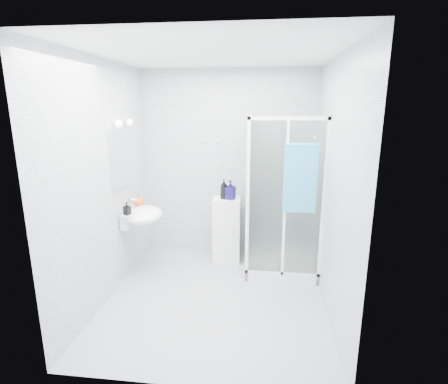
# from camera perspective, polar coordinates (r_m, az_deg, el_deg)

# --- Properties ---
(room) EXTENTS (2.40, 2.60, 2.60)m
(room) POSITION_cam_1_polar(r_m,az_deg,el_deg) (3.64, -1.44, 0.98)
(room) COLOR silver
(room) RESTS_ON ground
(shower_enclosure) EXTENTS (0.90, 0.95, 2.00)m
(shower_enclosure) POSITION_cam_1_polar(r_m,az_deg,el_deg) (4.59, 8.39, -7.49)
(shower_enclosure) COLOR white
(shower_enclosure) RESTS_ON ground
(wall_basin) EXTENTS (0.46, 0.56, 0.35)m
(wall_basin) POSITION_cam_1_polar(r_m,az_deg,el_deg) (4.43, -13.28, -3.73)
(wall_basin) COLOR white
(wall_basin) RESTS_ON ground
(mirror) EXTENTS (0.02, 0.60, 0.70)m
(mirror) POSITION_cam_1_polar(r_m,az_deg,el_deg) (4.35, -16.28, 5.27)
(mirror) COLOR white
(mirror) RESTS_ON room
(vanity_lights) EXTENTS (0.10, 0.40, 0.08)m
(vanity_lights) POSITION_cam_1_polar(r_m,az_deg,el_deg) (4.29, -16.05, 10.82)
(vanity_lights) COLOR silver
(vanity_lights) RESTS_ON room
(wall_hooks) EXTENTS (0.23, 0.06, 0.03)m
(wall_hooks) POSITION_cam_1_polar(r_m,az_deg,el_deg) (4.85, -2.27, 8.10)
(wall_hooks) COLOR silver
(wall_hooks) RESTS_ON room
(storage_cabinet) EXTENTS (0.39, 0.40, 0.89)m
(storage_cabinet) POSITION_cam_1_polar(r_m,az_deg,el_deg) (4.85, 0.41, -6.16)
(storage_cabinet) COLOR white
(storage_cabinet) RESTS_ON ground
(hand_towel) EXTENTS (0.37, 0.05, 0.78)m
(hand_towel) POSITION_cam_1_polar(r_m,az_deg,el_deg) (3.97, 12.34, 2.45)
(hand_towel) COLOR teal
(hand_towel) RESTS_ON shower_enclosure
(shampoo_bottle_a) EXTENTS (0.12, 0.12, 0.27)m
(shampoo_bottle_a) POSITION_cam_1_polar(r_m,az_deg,el_deg) (4.68, -0.01, 0.50)
(shampoo_bottle_a) COLOR black
(shampoo_bottle_a) RESTS_ON storage_cabinet
(shampoo_bottle_b) EXTENTS (0.14, 0.14, 0.26)m
(shampoo_bottle_b) POSITION_cam_1_polar(r_m,az_deg,el_deg) (4.66, 1.06, 0.35)
(shampoo_bottle_b) COLOR #120B47
(shampoo_bottle_b) RESTS_ON storage_cabinet
(soap_dispenser_orange) EXTENTS (0.15, 0.15, 0.16)m
(soap_dispenser_orange) POSITION_cam_1_polar(r_m,az_deg,el_deg) (4.56, -13.71, -1.31)
(soap_dispenser_orange) COLOR #EA4B1B
(soap_dispenser_orange) RESTS_ON wall_basin
(soap_dispenser_black) EXTENTS (0.09, 0.09, 0.15)m
(soap_dispenser_black) POSITION_cam_1_polar(r_m,az_deg,el_deg) (4.26, -15.55, -2.60)
(soap_dispenser_black) COLOR black
(soap_dispenser_black) RESTS_ON wall_basin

